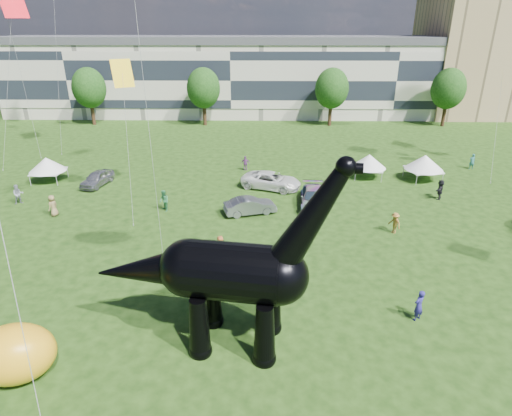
{
  "coord_description": "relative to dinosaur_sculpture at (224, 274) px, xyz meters",
  "views": [
    {
      "loc": [
        -2.55,
        -15.45,
        15.19
      ],
      "look_at": [
        -2.98,
        8.0,
        5.0
      ],
      "focal_mm": 30.0,
      "sensor_mm": 36.0,
      "label": 1
    }
  ],
  "objects": [
    {
      "name": "ground",
      "position": [
        4.41,
        -2.24,
        -4.0
      ],
      "size": [
        220.0,
        220.0,
        0.0
      ],
      "primitive_type": "plane",
      "color": "#16330C",
      "rests_on": "ground"
    },
    {
      "name": "terrace_row",
      "position": [
        -3.59,
        59.76,
        2.0
      ],
      "size": [
        78.0,
        11.0,
        12.0
      ],
      "primitive_type": "cube",
      "color": "beige",
      "rests_on": "ground"
    },
    {
      "name": "apartment_block",
      "position": [
        44.41,
        62.76,
        7.0
      ],
      "size": [
        28.0,
        18.0,
        22.0
      ],
      "primitive_type": "cube",
      "color": "tan",
      "rests_on": "ground"
    },
    {
      "name": "tree_far_left",
      "position": [
        -25.59,
        50.76,
        2.29
      ],
      "size": [
        5.2,
        5.2,
        9.44
      ],
      "color": "#382314",
      "rests_on": "ground"
    },
    {
      "name": "tree_mid_left",
      "position": [
        -7.59,
        50.76,
        2.29
      ],
      "size": [
        5.2,
        5.2,
        9.44
      ],
      "color": "#382314",
      "rests_on": "ground"
    },
    {
      "name": "tree_mid_right",
      "position": [
        12.41,
        50.76,
        2.29
      ],
      "size": [
        5.2,
        5.2,
        9.44
      ],
      "color": "#382314",
      "rests_on": "ground"
    },
    {
      "name": "tree_far_right",
      "position": [
        30.41,
        50.76,
        2.29
      ],
      "size": [
        5.2,
        5.2,
        9.44
      ],
      "color": "#382314",
      "rests_on": "ground"
    },
    {
      "name": "dinosaur_sculpture",
      "position": [
        0.0,
        0.0,
        0.0
      ],
      "size": [
        13.01,
        4.26,
        10.59
      ],
      "rotation": [
        0.0,
        0.0,
        -0.15
      ],
      "color": "black",
      "rests_on": "ground"
    },
    {
      "name": "car_silver",
      "position": [
        -14.94,
        22.77,
        -3.26
      ],
      "size": [
        2.69,
        4.63,
        1.48
      ],
      "primitive_type": "imported",
      "rotation": [
        0.0,
        0.0,
        -0.23
      ],
      "color": "#A7A6AB",
      "rests_on": "ground"
    },
    {
      "name": "car_grey",
      "position": [
        0.74,
        16.03,
        -3.26
      ],
      "size": [
        4.72,
        2.81,
        1.47
      ],
      "primitive_type": "imported",
      "rotation": [
        0.0,
        0.0,
        1.87
      ],
      "color": "gray",
      "rests_on": "ground"
    },
    {
      "name": "car_white",
      "position": [
        2.66,
        22.24,
        -3.18
      ],
      "size": [
        6.45,
        4.56,
        1.63
      ],
      "primitive_type": "imported",
      "rotation": [
        0.0,
        0.0,
        1.22
      ],
      "color": "white",
      "rests_on": "ground"
    },
    {
      "name": "car_dark",
      "position": [
        6.34,
        17.77,
        -3.2
      ],
      "size": [
        2.63,
        5.66,
        1.6
      ],
      "primitive_type": "imported",
      "rotation": [
        0.0,
        0.0,
        -0.07
      ],
      "color": "#595960",
      "rests_on": "ground"
    },
    {
      "name": "gazebo_near",
      "position": [
        12.97,
        25.73,
        -2.22
      ],
      "size": [
        4.17,
        4.17,
        2.53
      ],
      "rotation": [
        0.0,
        0.0,
        -0.16
      ],
      "color": "white",
      "rests_on": "ground"
    },
    {
      "name": "gazebo_far",
      "position": [
        18.54,
        25.0,
        -2.1
      ],
      "size": [
        4.48,
        4.48,
        2.7
      ],
      "rotation": [
        0.0,
        0.0,
        0.17
      ],
      "color": "white",
      "rests_on": "ground"
    },
    {
      "name": "gazebo_left",
      "position": [
        -20.4,
        23.95,
        -2.21
      ],
      "size": [
        3.71,
        3.71,
        2.55
      ],
      "rotation": [
        0.0,
        0.0,
        0.02
      ],
      "color": "white",
      "rests_on": "ground"
    },
    {
      "name": "inflatable_yellow",
      "position": [
        -9.37,
        -2.75,
        -2.61
      ],
      "size": [
        4.08,
        3.43,
        2.78
      ],
      "primitive_type": "ellipsoid",
      "rotation": [
        0.0,
        0.0,
        0.2
      ],
      "color": "#F5AA19",
      "rests_on": "ground"
    },
    {
      "name": "visitors",
      "position": [
        3.08,
        12.87,
        -3.09
      ],
      "size": [
        46.53,
        37.55,
        1.89
      ],
      "color": "#378B51",
      "rests_on": "ground"
    }
  ]
}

